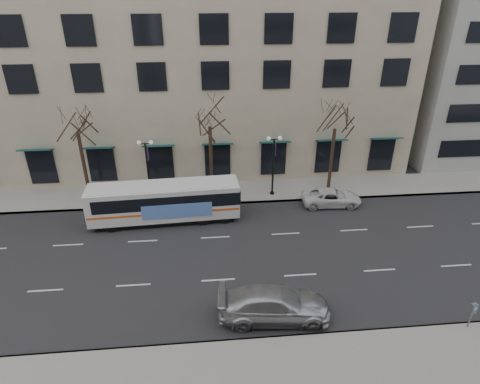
{
  "coord_description": "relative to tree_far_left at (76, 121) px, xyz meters",
  "views": [
    {
      "loc": [
        -0.46,
        -21.25,
        15.65
      ],
      "look_at": [
        1.65,
        1.31,
        4.0
      ],
      "focal_mm": 30.0,
      "sensor_mm": 36.0,
      "label": 1
    }
  ],
  "objects": [
    {
      "name": "ground",
      "position": [
        10.0,
        -8.8,
        -6.7
      ],
      "size": [
        160.0,
        160.0,
        0.0
      ],
      "primitive_type": "plane",
      "color": "black",
      "rests_on": "ground"
    },
    {
      "name": "building_hotel",
      "position": [
        8.0,
        12.2,
        5.3
      ],
      "size": [
        40.0,
        20.0,
        24.0
      ],
      "primitive_type": "cube",
      "color": "tan",
      "rests_on": "ground"
    },
    {
      "name": "white_pickup",
      "position": [
        19.45,
        -2.6,
        -6.05
      ],
      "size": [
        4.8,
        2.43,
        1.3
      ],
      "primitive_type": "imported",
      "rotation": [
        0.0,
        0.0,
        1.51
      ],
      "color": "silver",
      "rests_on": "ground"
    },
    {
      "name": "pay_station",
      "position": [
        22.56,
        -16.1,
        -5.48
      ],
      "size": [
        0.35,
        0.25,
        1.48
      ],
      "rotation": [
        0.0,
        0.0,
        0.16
      ],
      "color": "slate",
      "rests_on": "sidewalk_near"
    },
    {
      "name": "lamp_post_left",
      "position": [
        5.01,
        -0.6,
        -3.75
      ],
      "size": [
        1.22,
        0.45,
        5.21
      ],
      "color": "black",
      "rests_on": "ground"
    },
    {
      "name": "tree_far_mid",
      "position": [
        10.0,
        0.0,
        0.21
      ],
      "size": [
        3.6,
        3.6,
        8.55
      ],
      "color": "black",
      "rests_on": "ground"
    },
    {
      "name": "city_bus",
      "position": [
        6.5,
        -3.82,
        -5.08
      ],
      "size": [
        11.04,
        2.94,
        2.96
      ],
      "rotation": [
        0.0,
        0.0,
        0.05
      ],
      "color": "silver",
      "rests_on": "ground"
    },
    {
      "name": "tree_far_left",
      "position": [
        0.0,
        0.0,
        0.0
      ],
      "size": [
        3.6,
        3.6,
        8.34
      ],
      "color": "black",
      "rests_on": "ground"
    },
    {
      "name": "tree_far_right",
      "position": [
        20.0,
        0.0,
        -0.28
      ],
      "size": [
        3.6,
        3.6,
        8.06
      ],
      "color": "black",
      "rests_on": "ground"
    },
    {
      "name": "sidewalk_far",
      "position": [
        15.0,
        0.2,
        -6.62
      ],
      "size": [
        80.0,
        4.0,
        0.15
      ],
      "primitive_type": "cube",
      "color": "gray",
      "rests_on": "ground"
    },
    {
      "name": "lamp_post_right",
      "position": [
        15.01,
        -0.6,
        -3.75
      ],
      "size": [
        1.22,
        0.45,
        5.21
      ],
      "color": "black",
      "rests_on": "ground"
    },
    {
      "name": "silver_car",
      "position": [
        12.83,
        -14.34,
        -5.84
      ],
      "size": [
        6.04,
        2.81,
        1.71
      ],
      "primitive_type": "imported",
      "rotation": [
        0.0,
        0.0,
        1.5
      ],
      "color": "#B8BAC1",
      "rests_on": "ground"
    }
  ]
}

